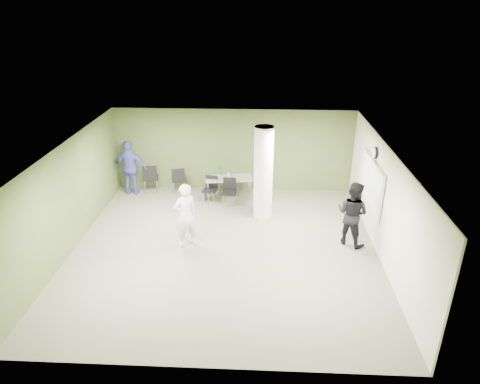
# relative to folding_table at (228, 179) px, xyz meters

# --- Properties ---
(floor) EXTENTS (8.00, 8.00, 0.00)m
(floor) POSITION_rel_folding_table_xyz_m (0.13, -3.23, -0.67)
(floor) COLOR #585946
(floor) RESTS_ON ground
(ceiling) EXTENTS (8.00, 8.00, 0.00)m
(ceiling) POSITION_rel_folding_table_xyz_m (0.13, -3.23, 2.13)
(ceiling) COLOR white
(ceiling) RESTS_ON wall_back
(wall_back) EXTENTS (8.00, 2.80, 0.02)m
(wall_back) POSITION_rel_folding_table_xyz_m (0.13, 0.77, 0.73)
(wall_back) COLOR #465427
(wall_back) RESTS_ON floor
(wall_left) EXTENTS (0.02, 8.00, 2.80)m
(wall_left) POSITION_rel_folding_table_xyz_m (-3.87, -3.23, 0.73)
(wall_left) COLOR #465427
(wall_left) RESTS_ON floor
(wall_right_cream) EXTENTS (0.02, 8.00, 2.80)m
(wall_right_cream) POSITION_rel_folding_table_xyz_m (4.13, -3.23, 0.73)
(wall_right_cream) COLOR beige
(wall_right_cream) RESTS_ON floor
(column) EXTENTS (0.56, 0.56, 2.80)m
(column) POSITION_rel_folding_table_xyz_m (1.13, -1.23, 0.73)
(column) COLOR silver
(column) RESTS_ON floor
(whiteboard) EXTENTS (0.05, 2.30, 1.30)m
(whiteboard) POSITION_rel_folding_table_xyz_m (4.05, -2.03, 0.83)
(whiteboard) COLOR silver
(whiteboard) RESTS_ON wall_right_cream
(wall_clock) EXTENTS (0.06, 0.32, 0.32)m
(wall_clock) POSITION_rel_folding_table_xyz_m (4.05, -2.03, 1.68)
(wall_clock) COLOR black
(wall_clock) RESTS_ON wall_right_cream
(folding_table) EXTENTS (1.60, 0.86, 0.97)m
(folding_table) POSITION_rel_folding_table_xyz_m (0.00, 0.00, 0.00)
(folding_table) COLOR gray
(folding_table) RESTS_ON floor
(wastebasket) EXTENTS (0.26, 0.26, 0.30)m
(wastebasket) POSITION_rel_folding_table_xyz_m (-0.85, -0.26, -0.52)
(wastebasket) COLOR #4C4C4C
(wastebasket) RESTS_ON floor
(chair_back_left) EXTENTS (0.59, 0.59, 1.00)m
(chair_back_left) POSITION_rel_folding_table_xyz_m (-2.68, 0.33, -0.09)
(chair_back_left) COLOR black
(chair_back_left) RESTS_ON floor
(chair_back_right) EXTENTS (0.54, 0.54, 0.91)m
(chair_back_right) POSITION_rel_folding_table_xyz_m (-1.72, 0.34, -0.14)
(chair_back_right) COLOR black
(chair_back_right) RESTS_ON floor
(chair_table_left) EXTENTS (0.50, 0.50, 0.85)m
(chair_table_left) POSITION_rel_folding_table_xyz_m (-0.56, -0.28, -0.18)
(chair_table_left) COLOR black
(chair_table_left) RESTS_ON floor
(chair_table_right) EXTENTS (0.45, 0.45, 0.87)m
(chair_table_right) POSITION_rel_folding_table_xyz_m (0.06, -0.48, -0.17)
(chair_table_right) COLOR black
(chair_table_right) RESTS_ON floor
(woman_white) EXTENTS (0.77, 0.72, 1.77)m
(woman_white) POSITION_rel_folding_table_xyz_m (-0.90, -3.04, 0.21)
(woman_white) COLOR silver
(woman_white) RESTS_ON floor
(man_black) EXTENTS (1.10, 1.07, 1.79)m
(man_black) POSITION_rel_folding_table_xyz_m (3.48, -2.73, 0.22)
(man_black) COLOR black
(man_black) RESTS_ON floor
(man_blue) EXTENTS (1.12, 0.52, 1.87)m
(man_blue) POSITION_rel_folding_table_xyz_m (-3.27, 0.17, 0.26)
(man_blue) COLOR #4546AC
(man_blue) RESTS_ON floor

